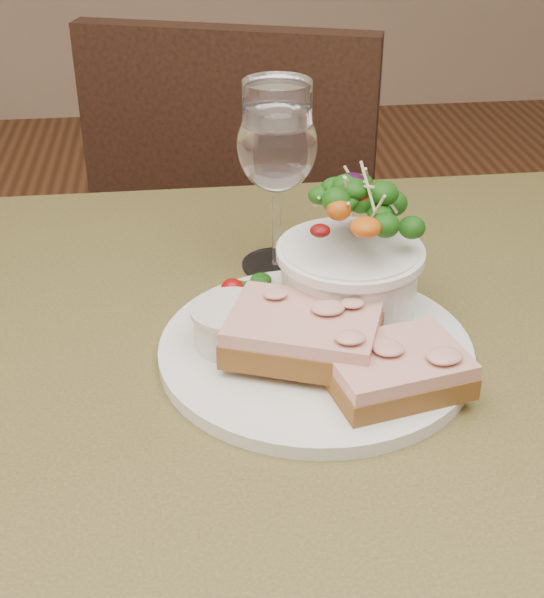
{
  "coord_description": "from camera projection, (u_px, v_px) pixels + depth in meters",
  "views": [
    {
      "loc": [
        -0.07,
        -0.54,
        1.15
      ],
      "look_at": [
        -0.0,
        0.03,
        0.81
      ],
      "focal_mm": 50.0,
      "sensor_mm": 36.0,
      "label": 1
    }
  ],
  "objects": [
    {
      "name": "cafe_table",
      "position": [
        279.0,
        472.0,
        0.73
      ],
      "size": [
        0.8,
        0.8,
        0.75
      ],
      "color": "#453C1D",
      "rests_on": "ground"
    },
    {
      "name": "sandwich_front",
      "position": [
        396.0,
        369.0,
        0.64
      ],
      "size": [
        0.12,
        0.1,
        0.03
      ],
      "rotation": [
        0.0,
        0.0,
        0.22
      ],
      "color": "#523616",
      "rests_on": "dinner_plate"
    },
    {
      "name": "sandwich_back",
      "position": [
        304.0,
        333.0,
        0.67
      ],
      "size": [
        0.14,
        0.13,
        0.03
      ],
      "rotation": [
        0.0,
        0.0,
        -0.36
      ],
      "color": "#523616",
      "rests_on": "dinner_plate"
    },
    {
      "name": "ramekin",
      "position": [
        232.0,
        324.0,
        0.69
      ],
      "size": [
        0.06,
        0.06,
        0.04
      ],
      "color": "silver",
      "rests_on": "dinner_plate"
    },
    {
      "name": "chair_far",
      "position": [
        256.0,
        340.0,
        1.55
      ],
      "size": [
        0.53,
        0.53,
        0.9
      ],
      "rotation": [
        0.0,
        0.0,
        2.82
      ],
      "color": "black",
      "rests_on": "ground"
    },
    {
      "name": "garnish",
      "position": [
        242.0,
        289.0,
        0.76
      ],
      "size": [
        0.05,
        0.04,
        0.02
      ],
      "color": "#0E3409",
      "rests_on": "dinner_plate"
    },
    {
      "name": "salad_bowl",
      "position": [
        351.0,
        249.0,
        0.72
      ],
      "size": [
        0.12,
        0.12,
        0.13
      ],
      "color": "white",
      "rests_on": "dinner_plate"
    },
    {
      "name": "wine_glass",
      "position": [
        277.0,
        151.0,
        0.78
      ],
      "size": [
        0.08,
        0.08,
        0.18
      ],
      "color": "white",
      "rests_on": "cafe_table"
    },
    {
      "name": "dinner_plate",
      "position": [
        315.0,
        350.0,
        0.7
      ],
      "size": [
        0.26,
        0.26,
        0.01
      ],
      "primitive_type": "cylinder",
      "color": "white",
      "rests_on": "cafe_table"
    }
  ]
}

